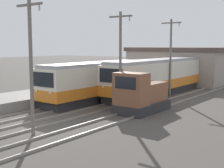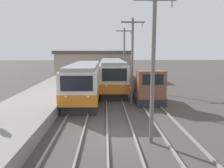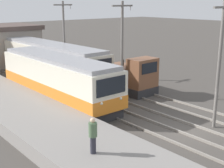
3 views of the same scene
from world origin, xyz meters
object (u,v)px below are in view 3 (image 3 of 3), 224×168
object	(u,v)px
shunting_locomotive	(131,78)
catenary_mast_near	(219,62)
commuter_train_left	(57,80)
person_on_platform	(93,134)
commuter_train_center	(51,63)
catenary_mast_far	(64,37)
catenary_mast_mid	(122,46)

from	to	relation	value
shunting_locomotive	catenary_mast_near	size ratio (longest dim) A/B	0.62
commuter_train_left	person_on_platform	bearing A→B (deg)	-112.68
commuter_train_left	person_on_platform	xyz separation A→B (m)	(-4.13, -9.88, 0.11)
commuter_train_left	commuter_train_center	xyz separation A→B (m)	(2.80, 5.71, 0.06)
catenary_mast_near	person_on_platform	distance (m)	8.78
person_on_platform	catenary_mast_far	bearing A→B (deg)	61.55
catenary_mast_mid	catenary_mast_far	bearing A→B (deg)	90.00
commuter_train_left	commuter_train_center	distance (m)	6.36
shunting_locomotive	catenary_mast_near	world-z (taller)	catenary_mast_near
catenary_mast_far	person_on_platform	distance (m)	17.85
catenary_mast_near	commuter_train_left	bearing A→B (deg)	111.93
catenary_mast_mid	person_on_platform	world-z (taller)	catenary_mast_mid
shunting_locomotive	person_on_platform	world-z (taller)	shunting_locomotive
commuter_train_left	shunting_locomotive	xyz separation A→B (m)	(5.80, -1.99, -0.39)
catenary_mast_near	person_on_platform	xyz separation A→B (m)	(-8.44, 0.83, -2.29)
catenary_mast_mid	shunting_locomotive	bearing A→B (deg)	18.88
commuter_train_center	shunting_locomotive	distance (m)	8.28
commuter_train_center	catenary_mast_mid	xyz separation A→B (m)	(1.51, -8.21, 2.34)
shunting_locomotive	catenary_mast_far	bearing A→B (deg)	100.99
commuter_train_left	commuter_train_center	size ratio (longest dim) A/B	0.85
commuter_train_center	catenary_mast_near	distance (m)	16.64
catenary_mast_far	commuter_train_left	bearing A→B (deg)	-127.11
commuter_train_center	catenary_mast_near	xyz separation A→B (m)	(1.51, -16.41, 2.34)
commuter_train_left	shunting_locomotive	world-z (taller)	commuter_train_left
shunting_locomotive	person_on_platform	size ratio (longest dim) A/B	2.76
shunting_locomotive	catenary_mast_far	world-z (taller)	catenary_mast_far
shunting_locomotive	commuter_train_center	bearing A→B (deg)	111.28
catenary_mast_near	catenary_mast_far	bearing A→B (deg)	90.00
catenary_mast_mid	commuter_train_center	bearing A→B (deg)	100.40
commuter_train_center	catenary_mast_far	world-z (taller)	catenary_mast_far
commuter_train_center	shunting_locomotive	xyz separation A→B (m)	(3.00, -7.70, -0.45)
person_on_platform	shunting_locomotive	bearing A→B (deg)	38.45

